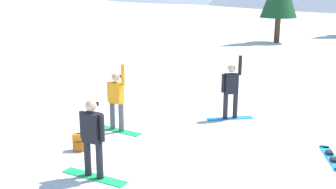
{
  "coord_description": "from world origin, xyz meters",
  "views": [
    {
      "loc": [
        2.37,
        -8.22,
        3.97
      ],
      "look_at": [
        -1.91,
        2.53,
        1.0
      ],
      "focal_mm": 44.35,
      "sensor_mm": 36.0,
      "label": 1
    }
  ],
  "objects_px": {
    "snowboarder_foreground": "(93,138)",
    "loose_snowboard_near_left": "(332,157)",
    "snowboarder_midground": "(116,100)",
    "snowboarder_background": "(231,90)",
    "backpack_orange": "(80,142)"
  },
  "relations": [
    {
      "from": "snowboarder_foreground",
      "to": "loose_snowboard_near_left",
      "type": "relative_size",
      "value": 1.01
    },
    {
      "from": "snowboarder_foreground",
      "to": "snowboarder_midground",
      "type": "distance_m",
      "value": 3.04
    },
    {
      "from": "snowboarder_background",
      "to": "backpack_orange",
      "type": "height_order",
      "value": "snowboarder_background"
    },
    {
      "from": "loose_snowboard_near_left",
      "to": "snowboarder_background",
      "type": "bearing_deg",
      "value": 144.23
    },
    {
      "from": "backpack_orange",
      "to": "snowboarder_background",
      "type": "bearing_deg",
      "value": 53.92
    },
    {
      "from": "snowboarder_background",
      "to": "backpack_orange",
      "type": "xyz_separation_m",
      "value": [
        -2.9,
        -3.98,
        -0.73
      ]
    },
    {
      "from": "loose_snowboard_near_left",
      "to": "backpack_orange",
      "type": "relative_size",
      "value": 3.64
    },
    {
      "from": "snowboarder_midground",
      "to": "snowboarder_foreground",
      "type": "bearing_deg",
      "value": -70.82
    },
    {
      "from": "snowboarder_background",
      "to": "loose_snowboard_near_left",
      "type": "xyz_separation_m",
      "value": [
        3.01,
        -2.17,
        -0.92
      ]
    },
    {
      "from": "snowboarder_midground",
      "to": "backpack_orange",
      "type": "height_order",
      "value": "snowboarder_midground"
    },
    {
      "from": "snowboarder_midground",
      "to": "snowboarder_background",
      "type": "bearing_deg",
      "value": 40.07
    },
    {
      "from": "snowboarder_foreground",
      "to": "snowboarder_background",
      "type": "bearing_deg",
      "value": 71.41
    },
    {
      "from": "snowboarder_midground",
      "to": "loose_snowboard_near_left",
      "type": "xyz_separation_m",
      "value": [
        5.76,
        0.14,
        -0.9
      ]
    },
    {
      "from": "snowboarder_background",
      "to": "backpack_orange",
      "type": "bearing_deg",
      "value": -126.08
    },
    {
      "from": "snowboarder_foreground",
      "to": "snowboarder_midground",
      "type": "height_order",
      "value": "snowboarder_midground"
    }
  ]
}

